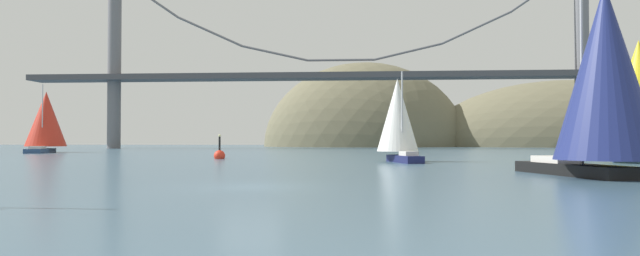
% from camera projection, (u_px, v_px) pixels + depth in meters
% --- Properties ---
extents(ground_plane, '(360.00, 360.00, 0.00)m').
position_uv_depth(ground_plane, '(250.00, 187.00, 22.34)').
color(ground_plane, '#426075').
extents(headland_right, '(77.28, 44.00, 36.01)m').
position_uv_depth(headland_right, '(568.00, 147.00, 152.43)').
color(headland_right, '#6B664C').
rests_on(headland_right, ground_plane).
extents(headland_center, '(55.89, 44.00, 46.64)m').
position_uv_depth(headland_center, '(364.00, 146.00, 156.56)').
color(headland_center, '#6B664C').
rests_on(headland_center, ground_plane).
extents(suspension_bridge, '(133.52, 6.00, 37.81)m').
position_uv_depth(suspension_bridge, '(341.00, 69.00, 117.40)').
color(suspension_bridge, slate).
rests_on(suspension_bridge, ground_plane).
extents(sailboat_scarlet_sail, '(7.07, 10.43, 9.83)m').
position_uv_depth(sailboat_scarlet_sail, '(46.00, 120.00, 82.46)').
color(sailboat_scarlet_sail, navy).
rests_on(sailboat_scarlet_sail, ground_plane).
extents(sailboat_yellow_sail, '(7.35, 10.58, 11.08)m').
position_uv_depth(sailboat_yellow_sail, '(640.00, 98.00, 45.10)').
color(sailboat_yellow_sail, navy).
rests_on(sailboat_yellow_sail, ground_plane).
extents(sailboat_navy_sail, '(5.81, 9.79, 10.34)m').
position_uv_depth(sailboat_navy_sail, '(603.00, 77.00, 27.18)').
color(sailboat_navy_sail, black).
rests_on(sailboat_navy_sail, ground_plane).
extents(sailboat_white_mainsail, '(4.30, 6.85, 7.57)m').
position_uv_depth(sailboat_white_mainsail, '(398.00, 118.00, 47.98)').
color(sailboat_white_mainsail, '#191E4C').
rests_on(sailboat_white_mainsail, ground_plane).
extents(channel_buoy, '(1.10, 1.10, 2.64)m').
position_uv_depth(channel_buoy, '(220.00, 155.00, 54.77)').
color(channel_buoy, red).
rests_on(channel_buoy, ground_plane).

